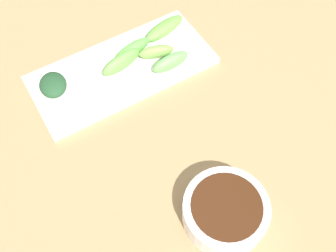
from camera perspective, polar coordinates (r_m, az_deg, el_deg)
tabletop at (r=0.64m, az=-0.91°, el=-0.72°), size 2.10×2.10×0.02m
sauce_bowl at (r=0.56m, az=8.71°, el=-11.79°), size 0.12×0.12×0.04m
serving_plate at (r=0.70m, az=-6.84°, el=8.00°), size 0.14×0.32×0.01m
broccoli_leafy_0 at (r=0.68m, az=-16.33°, el=5.74°), size 0.06×0.05×0.02m
broccoli_stalk_1 at (r=0.68m, az=-7.12°, el=9.05°), size 0.04×0.08×0.03m
broccoli_stalk_2 at (r=0.74m, az=-0.54°, el=13.97°), size 0.05×0.09×0.02m
broccoli_stalk_3 at (r=0.68m, az=0.38°, el=9.28°), size 0.03×0.07×0.03m
broccoli_stalk_4 at (r=0.70m, az=-5.19°, el=10.97°), size 0.04×0.08×0.02m
broccoli_stalk_5 at (r=0.70m, az=-1.70°, el=10.70°), size 0.04×0.07×0.02m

